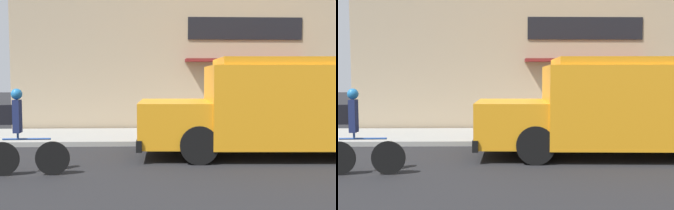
% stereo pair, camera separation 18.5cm
% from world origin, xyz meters
% --- Properties ---
extents(ground_plane, '(70.00, 70.00, 0.00)m').
position_xyz_m(ground_plane, '(0.00, 0.00, 0.00)').
color(ground_plane, '#232326').
extents(sidewalk, '(28.00, 2.67, 0.13)m').
position_xyz_m(sidewalk, '(0.00, 1.33, 0.06)').
color(sidewalk, '#999993').
rests_on(sidewalk, ground_plane).
extents(storefront, '(13.60, 0.75, 5.88)m').
position_xyz_m(storefront, '(0.02, 2.86, 2.93)').
color(storefront, tan).
rests_on(storefront, ground_plane).
extents(school_bus, '(6.86, 2.72, 2.24)m').
position_xyz_m(school_bus, '(1.27, -1.30, 1.17)').
color(school_bus, orange).
rests_on(school_bus, ground_plane).
extents(cyclist, '(1.55, 0.20, 1.61)m').
position_xyz_m(cyclist, '(-4.61, -2.95, 0.78)').
color(cyclist, black).
rests_on(cyclist, ground_plane).
extents(trash_bin, '(0.50, 0.50, 0.98)m').
position_xyz_m(trash_bin, '(1.64, 1.37, 0.62)').
color(trash_bin, slate).
rests_on(trash_bin, sidewalk).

